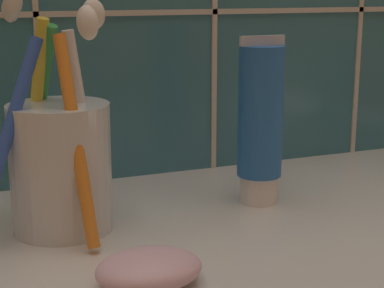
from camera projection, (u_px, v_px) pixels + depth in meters
The scene contains 4 objects.
sink_counter at pixel (288, 243), 48.24cm from camera, with size 67.03×36.71×2.00cm, color silver.
toothbrush_cup at pixel (58, 158), 47.13cm from camera, with size 12.44×14.82×17.93cm.
toothpaste_tube at pixel (260, 122), 52.78cm from camera, with size 3.91×3.72×13.96cm.
soap_bar at pixel (149, 269), 38.85cm from camera, with size 6.62×5.19×2.18cm, color #DBB2C6.
Camera 1 is at (-23.58, -39.09, 19.72)cm, focal length 60.00 mm.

